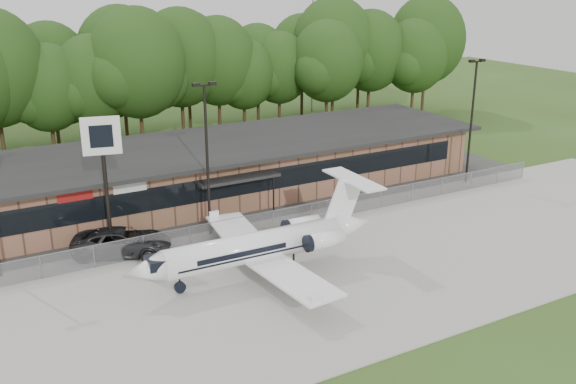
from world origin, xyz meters
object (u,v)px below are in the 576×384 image
terminal (232,166)px  business_jet (263,246)px  suv (122,242)px  pole_sign (103,151)px

terminal → business_jet: size_ratio=2.70×
business_jet → suv: 9.40m
pole_sign → terminal: bearing=44.4°
business_jet → suv: bearing=133.6°
terminal → pole_sign: bearing=-148.2°
suv → pole_sign: bearing=67.1°
terminal → pole_sign: size_ratio=4.72×
terminal → suv: terminal is taller
business_jet → suv: business_jet is taller
suv → pole_sign: 5.85m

